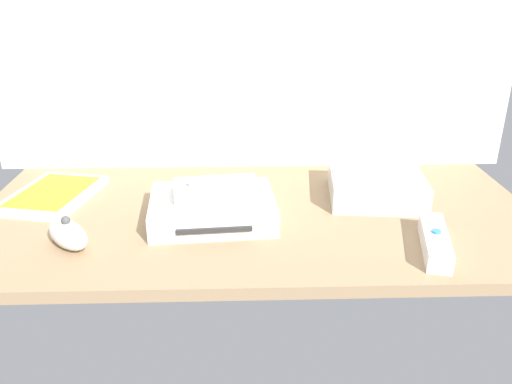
# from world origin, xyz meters

# --- Properties ---
(ground_plane) EXTENTS (1.00, 0.48, 0.02)m
(ground_plane) POSITION_xyz_m (0.00, 0.00, -0.01)
(ground_plane) COLOR #9E7F5B
(ground_plane) RESTS_ON ground
(back_wall) EXTENTS (1.10, 0.01, 0.64)m
(back_wall) POSITION_xyz_m (0.00, 0.25, 0.32)
(back_wall) COLOR white
(back_wall) RESTS_ON ground
(game_console) EXTENTS (0.22, 0.18, 0.04)m
(game_console) POSITION_xyz_m (-0.08, -0.03, 0.02)
(game_console) COLOR white
(game_console) RESTS_ON ground_plane
(mini_computer) EXTENTS (0.19, 0.19, 0.05)m
(mini_computer) POSITION_xyz_m (0.23, 0.06, 0.03)
(mini_computer) COLOR silver
(mini_computer) RESTS_ON ground_plane
(game_case) EXTENTS (0.17, 0.21, 0.02)m
(game_case) POSITION_xyz_m (-0.38, 0.07, 0.01)
(game_case) COLOR white
(game_case) RESTS_ON ground_plane
(remote_wand) EXTENTS (0.07, 0.15, 0.03)m
(remote_wand) POSITION_xyz_m (0.27, -0.14, 0.02)
(remote_wand) COLOR white
(remote_wand) RESTS_ON ground_plane
(remote_nunchuk) EXTENTS (0.10, 0.10, 0.05)m
(remote_nunchuk) POSITION_xyz_m (-0.30, -0.11, 0.02)
(remote_nunchuk) COLOR white
(remote_nunchuk) RESTS_ON ground_plane
(remote_classic_pad) EXTENTS (0.15, 0.10, 0.02)m
(remote_classic_pad) POSITION_xyz_m (-0.07, -0.02, 0.05)
(remote_classic_pad) COLOR white
(remote_classic_pad) RESTS_ON game_console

